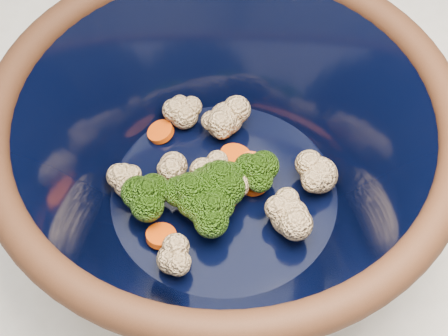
# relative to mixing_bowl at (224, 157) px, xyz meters

# --- Properties ---
(mixing_bowl) EXTENTS (0.40, 0.40, 0.16)m
(mixing_bowl) POSITION_rel_mixing_bowl_xyz_m (0.00, 0.00, 0.00)
(mixing_bowl) COLOR black
(mixing_bowl) RESTS_ON counter
(vegetable_pile) EXTENTS (0.18, 0.18, 0.05)m
(vegetable_pile) POSITION_rel_mixing_bowl_xyz_m (-0.00, 0.00, -0.03)
(vegetable_pile) COLOR #608442
(vegetable_pile) RESTS_ON mixing_bowl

